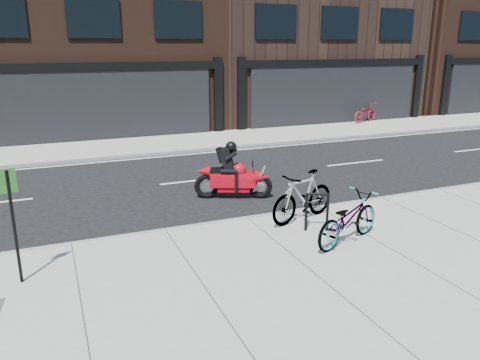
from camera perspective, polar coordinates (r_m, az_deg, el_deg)
name	(u,v)px	position (r m, az deg, el deg)	size (l,w,h in m)	color
ground	(219,199)	(13.03, -2.55, -2.32)	(120.00, 120.00, 0.00)	black
sidewalk_near	(313,275)	(8.82, 8.86, -11.39)	(60.00, 6.00, 0.13)	gray
sidewalk_far	(157,144)	(20.24, -10.11, 4.30)	(60.00, 3.50, 0.13)	gray
building_mideast	(292,8)	(29.81, 6.40, 20.10)	(12.00, 10.00, 12.50)	black
building_east	(446,9)	(37.07, 23.83, 18.49)	(10.00, 10.00, 13.00)	black
bike_rack	(317,209)	(10.46, 9.37, -3.45)	(0.49, 0.25, 0.88)	black
bicycle_front	(348,219)	(9.97, 13.01, -4.64)	(0.69, 1.99, 1.04)	gray
bicycle_rear	(303,196)	(11.02, 7.68, -1.97)	(0.55, 1.96, 1.18)	gray
motorcycle	(237,175)	(12.91, -0.43, 0.58)	(2.06, 1.16, 1.62)	black
bicycle_far	(365,113)	(26.23, 15.00, 7.95)	(0.69, 1.97, 1.03)	maroon
sign_post	(13,216)	(8.74, -25.97, -4.00)	(0.27, 0.09, 2.04)	black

